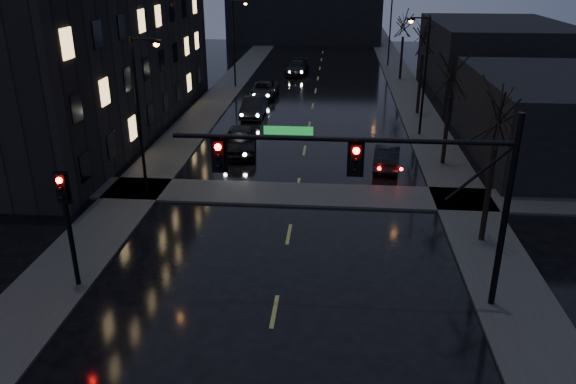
% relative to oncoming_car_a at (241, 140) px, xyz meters
% --- Properties ---
extents(sidewalk_left, '(3.00, 140.00, 0.12)m').
position_rel_oncoming_car_a_xyz_m(sidewalk_left, '(-4.50, 9.84, -0.77)').
color(sidewalk_left, '#2D2D2B').
rests_on(sidewalk_left, ground).
extents(sidewalk_right, '(3.00, 140.00, 0.12)m').
position_rel_oncoming_car_a_xyz_m(sidewalk_right, '(12.50, 9.84, -0.77)').
color(sidewalk_right, '#2D2D2B').
rests_on(sidewalk_right, ground).
extents(sidewalk_cross, '(40.00, 3.00, 0.12)m').
position_rel_oncoming_car_a_xyz_m(sidewalk_cross, '(4.00, -6.66, -0.77)').
color(sidewalk_cross, '#2D2D2B').
rests_on(sidewalk_cross, ground).
extents(apartment_block, '(12.00, 30.00, 12.00)m').
position_rel_oncoming_car_a_xyz_m(apartment_block, '(-12.50, 4.84, 5.17)').
color(apartment_block, black).
rests_on(apartment_block, ground).
extents(commercial_right_near, '(10.00, 14.00, 5.00)m').
position_rel_oncoming_car_a_xyz_m(commercial_right_near, '(19.50, 0.84, 1.67)').
color(commercial_right_near, black).
rests_on(commercial_right_near, ground).
extents(commercial_right_far, '(12.00, 18.00, 6.00)m').
position_rel_oncoming_car_a_xyz_m(commercial_right_far, '(21.00, 22.84, 2.17)').
color(commercial_right_far, black).
rests_on(commercial_right_far, ground).
extents(far_block, '(22.00, 10.00, 8.00)m').
position_rel_oncoming_car_a_xyz_m(far_block, '(1.00, 52.84, 3.17)').
color(far_block, black).
rests_on(far_block, ground).
extents(signal_mast, '(11.11, 0.41, 7.00)m').
position_rel_oncoming_car_a_xyz_m(signal_mast, '(7.85, -16.17, 4.04)').
color(signal_mast, black).
rests_on(signal_mast, ground).
extents(signal_pole_left, '(0.35, 0.41, 4.53)m').
position_rel_oncoming_car_a_xyz_m(signal_pole_left, '(-3.50, -16.17, 2.18)').
color(signal_pole_left, black).
rests_on(signal_pole_left, ground).
extents(tree_near, '(3.52, 3.52, 8.08)m').
position_rel_oncoming_car_a_xyz_m(tree_near, '(12.40, -11.16, 5.39)').
color(tree_near, black).
rests_on(tree_near, ground).
extents(tree_mid_a, '(3.30, 3.30, 7.58)m').
position_rel_oncoming_car_a_xyz_m(tree_mid_a, '(12.40, -1.16, 5.00)').
color(tree_mid_a, black).
rests_on(tree_mid_a, ground).
extents(tree_mid_b, '(3.74, 3.74, 8.59)m').
position_rel_oncoming_car_a_xyz_m(tree_mid_b, '(12.40, 10.84, 5.78)').
color(tree_mid_b, black).
rests_on(tree_mid_b, ground).
extents(tree_far, '(3.43, 3.43, 7.88)m').
position_rel_oncoming_car_a_xyz_m(tree_far, '(12.40, 24.84, 5.23)').
color(tree_far, black).
rests_on(tree_far, ground).
extents(streetlight_l_near, '(1.53, 0.28, 8.00)m').
position_rel_oncoming_car_a_xyz_m(streetlight_l_near, '(-3.58, -7.16, 3.95)').
color(streetlight_l_near, black).
rests_on(streetlight_l_near, ground).
extents(streetlight_l_far, '(1.53, 0.28, 8.00)m').
position_rel_oncoming_car_a_xyz_m(streetlight_l_far, '(-3.58, 19.84, 3.95)').
color(streetlight_l_far, black).
rests_on(streetlight_l_far, ground).
extents(streetlight_r_mid, '(1.53, 0.28, 8.00)m').
position_rel_oncoming_car_a_xyz_m(streetlight_r_mid, '(11.58, 4.84, 3.95)').
color(streetlight_r_mid, black).
rests_on(streetlight_r_mid, ground).
extents(streetlight_r_far, '(1.53, 0.28, 8.00)m').
position_rel_oncoming_car_a_xyz_m(streetlight_r_far, '(11.58, 32.84, 3.95)').
color(streetlight_r_far, black).
rests_on(streetlight_r_far, ground).
extents(oncoming_car_a, '(2.59, 5.08, 1.66)m').
position_rel_oncoming_car_a_xyz_m(oncoming_car_a, '(0.00, 0.00, 0.00)').
color(oncoming_car_a, black).
rests_on(oncoming_car_a, ground).
extents(oncoming_car_b, '(1.66, 4.61, 1.51)m').
position_rel_oncoming_car_a_xyz_m(oncoming_car_b, '(-0.47, 9.07, -0.07)').
color(oncoming_car_b, black).
rests_on(oncoming_car_b, ground).
extents(oncoming_car_c, '(2.37, 4.92, 1.35)m').
position_rel_oncoming_car_a_xyz_m(oncoming_car_c, '(-0.50, 15.75, -0.15)').
color(oncoming_car_c, black).
rests_on(oncoming_car_c, ground).
extents(oncoming_car_d, '(2.52, 5.29, 1.49)m').
position_rel_oncoming_car_a_xyz_m(oncoming_car_d, '(1.69, 26.85, -0.08)').
color(oncoming_car_d, black).
rests_on(oncoming_car_d, ground).
extents(lead_car, '(1.89, 4.22, 1.34)m').
position_rel_oncoming_car_a_xyz_m(lead_car, '(9.01, -1.93, -0.16)').
color(lead_car, black).
rests_on(lead_car, ground).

